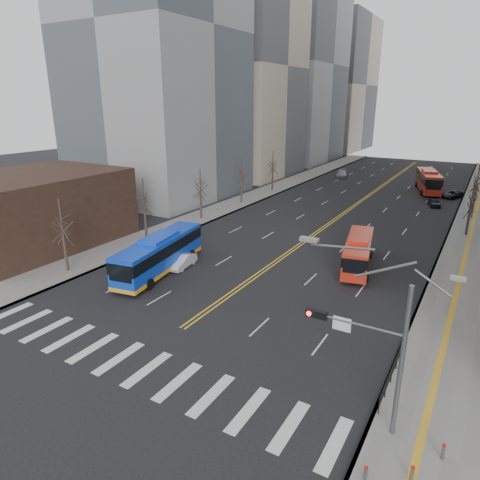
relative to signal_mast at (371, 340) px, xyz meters
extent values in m
plane|color=black|center=(-13.77, -2.00, -4.86)|extent=(220.00, 220.00, 0.00)
cube|color=slate|center=(-30.27, 43.00, -4.78)|extent=(5.00, 130.00, 0.15)
cube|color=silver|center=(-26.77, -2.00, -4.85)|extent=(0.70, 4.00, 0.01)
cube|color=silver|center=(-24.40, -2.00, -4.85)|extent=(0.70, 4.00, 0.01)
cube|color=silver|center=(-22.04, -2.00, -4.85)|extent=(0.70, 4.00, 0.01)
cube|color=silver|center=(-19.67, -2.00, -4.85)|extent=(0.70, 4.00, 0.01)
cube|color=silver|center=(-17.31, -2.00, -4.85)|extent=(0.70, 4.00, 0.01)
cube|color=silver|center=(-14.95, -2.00, -4.85)|extent=(0.70, 4.00, 0.01)
cube|color=silver|center=(-12.58, -2.00, -4.85)|extent=(0.70, 4.00, 0.01)
cube|color=silver|center=(-10.22, -2.00, -4.85)|extent=(0.70, 4.00, 0.01)
cube|color=silver|center=(-7.86, -2.00, -4.85)|extent=(0.70, 4.00, 0.01)
cube|color=silver|center=(-5.49, -2.00, -4.85)|extent=(0.70, 4.00, 0.01)
cube|color=silver|center=(-3.13, -2.00, -4.85)|extent=(0.70, 4.00, 0.01)
cube|color=silver|center=(-0.77, -2.00, -4.85)|extent=(0.70, 4.00, 0.01)
cube|color=gold|center=(-13.97, 53.00, -4.85)|extent=(0.15, 100.00, 0.01)
cube|color=gold|center=(-13.57, 53.00, -4.85)|extent=(0.15, 100.00, 0.01)
cube|color=gray|center=(-44.77, 38.00, 21.14)|extent=(22.00, 24.00, 52.00)
cube|color=#A99C88|center=(-44.77, 64.00, 17.14)|extent=(22.00, 22.00, 44.00)
cube|color=gray|center=(-43.77, 91.00, 19.14)|extent=(20.00, 26.00, 48.00)
cube|color=#A99C88|center=(-42.77, 123.00, 15.14)|extent=(18.00, 30.00, 40.00)
cube|color=black|center=(-39.77, 10.00, -0.86)|extent=(14.00, 18.00, 8.00)
cylinder|color=slate|center=(1.43, 0.00, -0.86)|extent=(0.24, 0.24, 8.00)
cylinder|color=slate|center=(-0.82, 0.00, 0.64)|extent=(4.50, 0.12, 0.12)
cube|color=black|center=(-2.77, 0.00, 0.64)|extent=(1.10, 0.28, 0.38)
cylinder|color=#FF190C|center=(-3.12, -0.16, 0.64)|extent=(0.24, 0.08, 0.24)
cylinder|color=black|center=(-2.77, -0.16, 0.64)|extent=(0.24, 0.08, 0.24)
cylinder|color=black|center=(-2.42, -0.16, 0.64)|extent=(0.24, 0.08, 0.24)
cube|color=silver|center=(-1.47, 0.00, 0.44)|extent=(0.90, 0.06, 0.70)
cube|color=#999993|center=(-3.37, 0.00, 4.44)|extent=(0.90, 0.35, 0.18)
cube|color=black|center=(0.53, 4.00, -3.71)|extent=(0.04, 6.00, 0.04)
cylinder|color=black|center=(0.53, 1.00, -4.21)|extent=(0.06, 0.06, 1.00)
cylinder|color=black|center=(0.53, 2.50, -4.21)|extent=(0.06, 0.06, 1.00)
cylinder|color=black|center=(0.53, 4.00, -4.21)|extent=(0.06, 0.06, 1.00)
cylinder|color=black|center=(0.53, 5.50, -4.21)|extent=(0.06, 0.06, 1.00)
cylinder|color=black|center=(0.53, 7.00, -4.21)|extent=(0.06, 0.06, 1.00)
cylinder|color=slate|center=(1.03, -3.50, -4.36)|extent=(0.16, 0.16, 0.70)
cylinder|color=#B2140F|center=(1.03, -3.50, -3.98)|extent=(0.17, 0.17, 0.10)
cylinder|color=slate|center=(2.73, -2.50, -4.36)|extent=(0.16, 0.16, 0.70)
cylinder|color=#B2140F|center=(2.73, -2.50, -3.98)|extent=(0.17, 0.17, 0.10)
cylinder|color=slate|center=(3.73, -0.50, -4.36)|extent=(0.16, 0.16, 0.70)
cylinder|color=#B2140F|center=(3.73, -0.50, -3.98)|extent=(0.17, 0.17, 0.10)
cylinder|color=black|center=(-29.77, 6.00, -2.98)|extent=(0.28, 0.28, 3.75)
cylinder|color=black|center=(-29.77, 17.00, -2.91)|extent=(0.28, 0.28, 3.90)
cylinder|color=black|center=(-29.77, 28.00, -3.06)|extent=(0.28, 0.28, 3.60)
cylinder|color=black|center=(-29.77, 39.00, -2.86)|extent=(0.28, 0.28, 4.00)
cylinder|color=black|center=(-29.77, 50.00, -2.96)|extent=(0.28, 0.28, 3.80)
cylinder|color=black|center=(2.23, 38.00, -3.11)|extent=(0.28, 0.28, 3.50)
cylinder|color=black|center=(2.23, 50.00, -2.98)|extent=(0.28, 0.28, 3.75)
cube|color=blue|center=(-22.17, 10.57, -3.04)|extent=(4.53, 12.54, 2.93)
cube|color=black|center=(-22.17, 10.57, -2.48)|extent=(4.59, 12.57, 1.05)
cube|color=blue|center=(-22.17, 10.57, -1.48)|extent=(2.72, 4.58, 0.40)
cube|color=#FF9B0D|center=(-22.17, 10.57, -4.31)|extent=(4.59, 12.57, 0.35)
cylinder|color=black|center=(-22.80, 6.48, -4.36)|extent=(0.46, 1.04, 1.00)
cylinder|color=black|center=(-20.27, 6.90, -4.36)|extent=(0.46, 1.04, 1.00)
cylinder|color=black|center=(-24.08, 14.24, -4.36)|extent=(0.46, 1.04, 1.00)
cylinder|color=black|center=(-21.55, 14.65, -4.36)|extent=(0.46, 1.04, 1.00)
cube|color=red|center=(-6.25, 21.10, -3.25)|extent=(4.14, 10.11, 2.52)
cube|color=black|center=(-6.25, 21.10, -2.73)|extent=(4.20, 10.15, 0.92)
cube|color=red|center=(-6.25, 21.10, -1.89)|extent=(2.44, 3.74, 0.40)
cylinder|color=black|center=(-6.73, 17.79, -4.36)|extent=(0.49, 1.04, 1.00)
cylinder|color=black|center=(-4.53, 18.23, -4.36)|extent=(0.49, 1.04, 1.00)
cylinder|color=black|center=(-7.97, 23.98, -4.36)|extent=(0.49, 1.04, 1.00)
cylinder|color=black|center=(-5.77, 24.42, -4.36)|extent=(0.49, 1.04, 1.00)
cube|color=red|center=(-5.66, 63.80, -2.92)|extent=(5.88, 12.38, 3.17)
cube|color=black|center=(-5.66, 63.80, -2.33)|extent=(5.94, 12.41, 1.12)
cube|color=red|center=(-5.66, 63.80, -1.24)|extent=(3.25, 4.66, 0.40)
cylinder|color=black|center=(-5.95, 59.71, -4.36)|extent=(0.56, 1.04, 1.00)
cylinder|color=black|center=(-3.31, 60.44, -4.36)|extent=(0.56, 1.04, 1.00)
cylinder|color=black|center=(-8.02, 67.16, -4.36)|extent=(0.56, 1.04, 1.00)
cylinder|color=black|center=(-5.38, 67.89, -4.36)|extent=(0.56, 1.04, 1.00)
imported|color=silver|center=(-21.02, 12.45, -4.23)|extent=(1.80, 3.94, 1.25)
imported|color=black|center=(-3.12, 52.22, -4.24)|extent=(2.58, 3.88, 1.23)
imported|color=#A7A8AC|center=(-23.56, 70.76, -4.13)|extent=(3.27, 5.36, 1.45)
imported|color=black|center=(-1.27, 60.20, -4.25)|extent=(3.45, 4.80, 1.21)
camera|label=1|loc=(3.56, -18.35, 10.77)|focal=32.00mm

